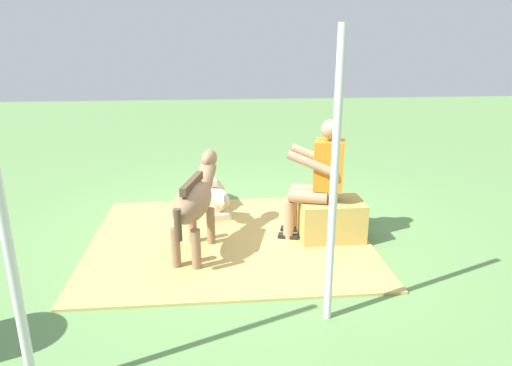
{
  "coord_description": "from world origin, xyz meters",
  "views": [
    {
      "loc": [
        0.38,
        4.78,
        2.1
      ],
      "look_at": [
        -0.08,
        -0.11,
        0.55
      ],
      "focal_mm": 32.02,
      "sensor_mm": 36.0,
      "label": 1
    }
  ],
  "objects": [
    {
      "name": "ground_plane",
      "position": [
        0.0,
        0.0,
        0.0
      ],
      "size": [
        24.0,
        24.0,
        0.0
      ],
      "primitive_type": "plane",
      "color": "#608C4C"
    },
    {
      "name": "hay_patch",
      "position": [
        0.24,
        0.2,
        0.01
      ],
      "size": [
        2.97,
        2.51,
        0.02
      ],
      "primitive_type": "cube",
      "color": "tan",
      "rests_on": "ground"
    },
    {
      "name": "hay_bale",
      "position": [
        -0.86,
        0.26,
        0.22
      ],
      "size": [
        0.68,
        0.48,
        0.44
      ],
      "primitive_type": "cube",
      "color": "tan",
      "rests_on": "ground"
    },
    {
      "name": "person_seated",
      "position": [
        -0.71,
        0.23,
        0.73
      ],
      "size": [
        0.72,
        0.54,
        1.32
      ],
      "color": "tan",
      "rests_on": "ground"
    },
    {
      "name": "pony_standing",
      "position": [
        0.58,
        0.46,
        0.58
      ],
      "size": [
        0.54,
        1.32,
        0.95
      ],
      "color": "#8C6B4C",
      "rests_on": "ground"
    },
    {
      "name": "pony_lying",
      "position": [
        0.44,
        -0.86,
        0.19
      ],
      "size": [
        0.58,
        1.36,
        0.42
      ],
      "color": "beige",
      "rests_on": "ground"
    },
    {
      "name": "soda_bottle",
      "position": [
        -1.39,
        -0.14,
        0.12
      ],
      "size": [
        0.07,
        0.07,
        0.24
      ],
      "color": "#268C3F",
      "rests_on": "ground"
    },
    {
      "name": "tent_pole_left",
      "position": [
        -0.47,
        1.72,
        1.1
      ],
      "size": [
        0.06,
        0.06,
        2.21
      ],
      "primitive_type": "cylinder",
      "color": "silver",
      "rests_on": "ground"
    },
    {
      "name": "tent_pole_right",
      "position": [
        1.53,
        2.36,
        1.1
      ],
      "size": [
        0.06,
        0.06,
        2.21
      ],
      "primitive_type": "cylinder",
      "color": "silver",
      "rests_on": "ground"
    }
  ]
}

